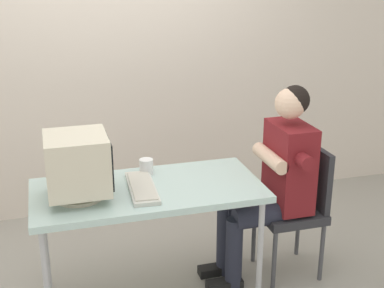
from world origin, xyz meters
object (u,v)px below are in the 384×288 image
(crt_monitor, at_px, (78,164))
(office_chair, at_px, (298,203))
(keyboard, at_px, (142,187))
(person_seated, at_px, (274,177))
(desk, at_px, (148,196))
(desk_mug, at_px, (146,166))

(crt_monitor, relative_size, office_chair, 0.42)
(keyboard, height_order, person_seated, person_seated)
(desk, relative_size, desk_mug, 13.92)
(crt_monitor, height_order, person_seated, person_seated)
(crt_monitor, xyz_separation_m, keyboard, (0.36, 0.02, -0.19))
(keyboard, distance_m, office_chair, 1.09)
(desk, height_order, crt_monitor, crt_monitor)
(office_chair, distance_m, desk_mug, 1.05)
(person_seated, xyz_separation_m, desk_mug, (-0.80, 0.20, 0.09))
(keyboard, height_order, office_chair, office_chair)
(keyboard, bearing_deg, desk, 27.48)
(crt_monitor, distance_m, person_seated, 1.27)
(person_seated, distance_m, desk_mug, 0.83)
(person_seated, bearing_deg, office_chair, -0.00)
(crt_monitor, xyz_separation_m, person_seated, (1.24, 0.05, -0.25))
(desk, bearing_deg, person_seated, 1.26)
(office_chair, relative_size, person_seated, 0.68)
(desk, xyz_separation_m, crt_monitor, (-0.40, -0.04, 0.26))
(crt_monitor, height_order, keyboard, crt_monitor)
(person_seated, bearing_deg, crt_monitor, -177.47)
(crt_monitor, xyz_separation_m, office_chair, (1.42, 0.05, -0.45))
(desk, height_order, desk_mug, desk_mug)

